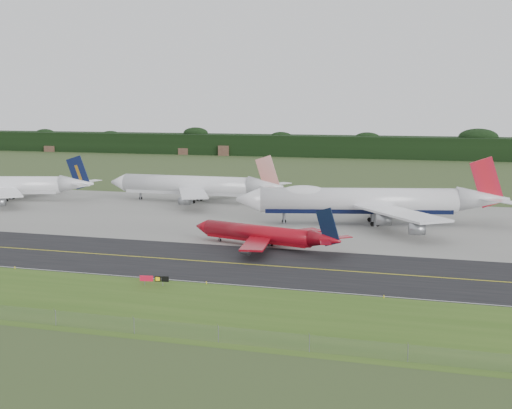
% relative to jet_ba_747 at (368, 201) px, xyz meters
% --- Properties ---
extents(ground, '(600.00, 600.00, 0.00)m').
position_rel_jet_ba_747_xyz_m(ground, '(-23.26, -48.70, -5.93)').
color(ground, '#314621').
rests_on(ground, ground).
extents(grass_verge, '(400.00, 30.00, 0.01)m').
position_rel_jet_ba_747_xyz_m(grass_verge, '(-23.26, -83.70, -5.92)').
color(grass_verge, '#345719').
rests_on(grass_verge, ground).
extents(taxiway, '(400.00, 32.00, 0.02)m').
position_rel_jet_ba_747_xyz_m(taxiway, '(-23.26, -52.70, -5.92)').
color(taxiway, black).
rests_on(taxiway, ground).
extents(apron, '(400.00, 78.00, 0.01)m').
position_rel_jet_ba_747_xyz_m(apron, '(-23.26, 2.30, -5.92)').
color(apron, gray).
rests_on(apron, ground).
extents(taxiway_centreline, '(400.00, 0.40, 0.00)m').
position_rel_jet_ba_747_xyz_m(taxiway_centreline, '(-23.26, -52.70, -5.90)').
color(taxiway_centreline, '#CFC913').
rests_on(taxiway_centreline, taxiway).
extents(taxiway_edge_line, '(400.00, 0.25, 0.00)m').
position_rel_jet_ba_747_xyz_m(taxiway_edge_line, '(-23.26, -68.20, -5.90)').
color(taxiway_edge_line, silver).
rests_on(taxiway_edge_line, taxiway).
extents(perimeter_fence, '(320.00, 0.10, 320.00)m').
position_rel_jet_ba_747_xyz_m(perimeter_fence, '(-23.26, -96.70, -4.83)').
color(perimeter_fence, slate).
rests_on(perimeter_fence, ground).
extents(horizon_treeline, '(700.00, 25.00, 12.00)m').
position_rel_jet_ba_747_xyz_m(horizon_treeline, '(-23.26, 225.07, -0.46)').
color(horizon_treeline, black).
rests_on(horizon_treeline, ground).
extents(jet_ba_747, '(68.45, 55.63, 17.42)m').
position_rel_jet_ba_747_xyz_m(jet_ba_747, '(0.00, 0.00, 0.00)').
color(jet_ba_747, white).
rests_on(jet_ba_747, ground).
extents(jet_red_737, '(35.95, 28.65, 9.87)m').
position_rel_jet_ba_747_xyz_m(jet_red_737, '(-16.74, -36.06, -3.20)').
color(jet_red_737, maroon).
rests_on(jet_red_737, ground).
extents(jet_navy_gold, '(54.91, 46.77, 14.40)m').
position_rel_jet_ba_747_xyz_m(jet_navy_gold, '(-115.55, 10.91, -1.20)').
color(jet_navy_gold, white).
rests_on(jet_navy_gold, ground).
extents(jet_star_tail, '(57.32, 48.20, 15.18)m').
position_rel_jet_ba_747_xyz_m(jet_star_tail, '(-57.41, 25.08, -0.87)').
color(jet_star_tail, white).
rests_on(jet_star_tail, ground).
extents(taxiway_sign, '(5.00, 0.96, 1.68)m').
position_rel_jet_ba_747_xyz_m(taxiway_sign, '(-25.58, -72.69, -4.75)').
color(taxiway_sign, slate).
rests_on(taxiway_sign, ground).
extents(edge_marker_left, '(0.16, 0.16, 0.50)m').
position_rel_jet_ba_747_xyz_m(edge_marker_left, '(-55.59, -69.20, -5.68)').
color(edge_marker_left, yellow).
rests_on(edge_marker_left, ground).
extents(edge_marker_center, '(0.16, 0.16, 0.50)m').
position_rel_jet_ba_747_xyz_m(edge_marker_center, '(-17.48, -69.20, -5.68)').
color(edge_marker_center, yellow).
rests_on(edge_marker_center, ground).
extents(edge_marker_right, '(0.16, 0.16, 0.50)m').
position_rel_jet_ba_747_xyz_m(edge_marker_right, '(12.56, -69.20, -5.68)').
color(edge_marker_right, yellow).
rests_on(edge_marker_right, ground).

